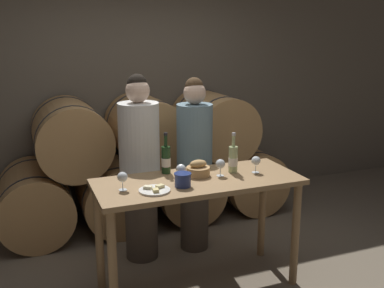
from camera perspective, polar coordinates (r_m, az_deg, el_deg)
ground_plane at (r=3.85m, az=0.74°, el=-17.44°), size 10.00×10.00×0.00m
stone_wall_back at (r=5.25m, az=-7.83°, el=9.51°), size 10.00×0.12×3.20m
barrel_stack at (r=4.86m, az=-5.75°, el=-2.49°), size 3.06×0.96×1.36m
tasting_table at (r=3.50m, az=0.78°, el=-6.63°), size 1.59×0.64×0.91m
person_left at (r=3.96m, az=-6.63°, el=-3.08°), size 0.35×0.35×1.67m
person_right at (r=4.12m, az=0.32°, el=-2.53°), size 0.32×0.32×1.62m
wine_bottle_red at (r=3.58m, az=-3.32°, el=-1.97°), size 0.07×0.07×0.33m
wine_bottle_white at (r=3.61m, az=5.24°, el=-1.91°), size 0.07×0.07×0.33m
blue_crock at (r=3.29m, az=-1.18°, el=-4.48°), size 0.13×0.13×0.10m
bread_basket at (r=3.52m, az=0.79°, el=-3.28°), size 0.19×0.19×0.13m
cheese_plate at (r=3.21m, az=-4.78°, el=-5.84°), size 0.23×0.23×0.04m
wine_glass_far_left at (r=3.24m, az=-8.83°, el=-4.22°), size 0.07×0.07×0.14m
wine_glass_left at (r=3.38m, az=-1.43°, el=-3.23°), size 0.07×0.07×0.14m
wine_glass_center at (r=3.51m, az=3.62°, el=-2.59°), size 0.07×0.07×0.14m
wine_glass_right at (r=3.63m, az=8.12°, el=-2.18°), size 0.07×0.07×0.14m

